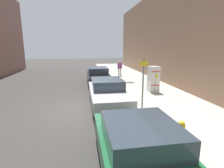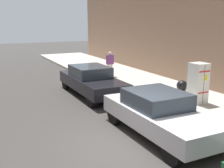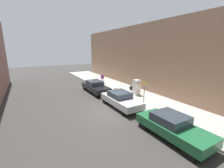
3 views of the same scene
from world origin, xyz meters
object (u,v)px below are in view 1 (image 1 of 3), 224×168
at_px(discarded_refrigerator, 153,79).
at_px(trash_bag, 153,82).
at_px(fire_hydrant, 181,134).
at_px(parked_sedan_dark, 98,76).
at_px(parked_sedan_green, 143,154).
at_px(pedestrian_walking_far, 120,67).
at_px(street_sign_post, 143,82).
at_px(parked_sedan_silver, 108,92).

distance_m(discarded_refrigerator, trash_bag, 2.08).
height_order(fire_hydrant, trash_bag, fire_hydrant).
distance_m(discarded_refrigerator, parked_sedan_dark, 4.96).
relative_size(parked_sedan_dark, parked_sedan_green, 1.07).
distance_m(pedestrian_walking_far, parked_sedan_dark, 3.98).
relative_size(fire_hydrant, trash_bag, 1.53).
bearing_deg(parked_sedan_green, pedestrian_walking_far, -100.07).
height_order(street_sign_post, parked_sedan_green, street_sign_post).
bearing_deg(parked_sedan_dark, street_sign_post, 101.27).
xyz_separation_m(pedestrian_walking_far, parked_sedan_dark, (2.50, 3.08, -0.30)).
distance_m(street_sign_post, parked_sedan_dark, 7.19).
distance_m(street_sign_post, pedestrian_walking_far, 10.16).
relative_size(pedestrian_walking_far, parked_sedan_dark, 0.32).
relative_size(fire_hydrant, pedestrian_walking_far, 0.53).
height_order(street_sign_post, trash_bag, street_sign_post).
bearing_deg(trash_bag, fire_hydrant, 72.86).
bearing_deg(parked_sedan_green, parked_sedan_dark, -90.00).
xyz_separation_m(discarded_refrigerator, trash_bag, (-0.75, -1.85, -0.58)).
height_order(trash_bag, pedestrian_walking_far, pedestrian_walking_far).
distance_m(parked_sedan_dark, parked_sedan_green, 11.02).
bearing_deg(street_sign_post, parked_sedan_green, 70.79).
height_order(parked_sedan_dark, parked_sedan_silver, parked_sedan_silver).
height_order(discarded_refrigerator, parked_sedan_green, discarded_refrigerator).
bearing_deg(parked_sedan_green, parked_sedan_silver, -90.00).
height_order(discarded_refrigerator, parked_sedan_dark, discarded_refrigerator).
relative_size(street_sign_post, parked_sedan_silver, 0.54).
xyz_separation_m(pedestrian_walking_far, parked_sedan_silver, (2.50, 8.61, -0.29)).
xyz_separation_m(street_sign_post, parked_sedan_green, (1.40, 4.01, -0.78)).
bearing_deg(street_sign_post, parked_sedan_silver, -46.62).
bearing_deg(parked_sedan_silver, fire_hydrant, 108.76).
xyz_separation_m(pedestrian_walking_far, parked_sedan_green, (2.50, 14.10, -0.30)).
bearing_deg(parked_sedan_green, discarded_refrigerator, -114.27).
relative_size(parked_sedan_dark, parked_sedan_silver, 1.08).
xyz_separation_m(parked_sedan_dark, parked_sedan_silver, (-0.00, 5.53, 0.01)).
bearing_deg(street_sign_post, parked_sedan_dark, -78.73).
height_order(trash_bag, parked_sedan_silver, parked_sedan_silver).
height_order(pedestrian_walking_far, parked_sedan_dark, pedestrian_walking_far).
height_order(discarded_refrigerator, trash_bag, discarded_refrigerator).
bearing_deg(discarded_refrigerator, street_sign_post, 60.14).
height_order(discarded_refrigerator, pedestrian_walking_far, discarded_refrigerator).
distance_m(fire_hydrant, parked_sedan_green, 1.83).
relative_size(fire_hydrant, parked_sedan_dark, 0.17).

